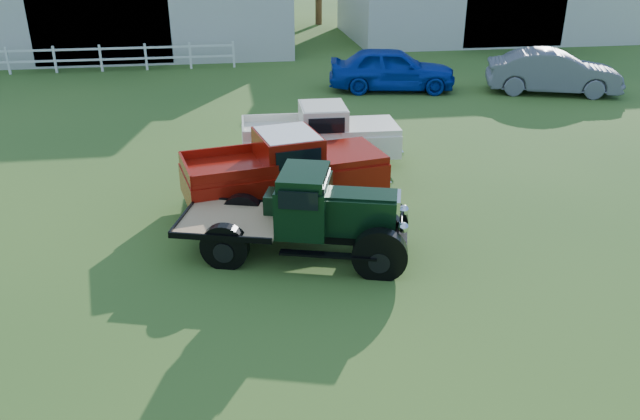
{
  "coord_description": "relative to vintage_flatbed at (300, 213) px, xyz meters",
  "views": [
    {
      "loc": [
        -1.49,
        -9.79,
        6.17
      ],
      "look_at": [
        0.2,
        1.2,
        1.05
      ],
      "focal_mm": 35.0,
      "sensor_mm": 36.0,
      "label": 1
    }
  ],
  "objects": [
    {
      "name": "white_pickup",
      "position": [
        1.2,
        5.2,
        -0.09
      ],
      "size": [
        4.51,
        1.85,
        1.64
      ],
      "primitive_type": null,
      "rotation": [
        0.0,
        0.0,
        -0.03
      ],
      "color": "#EDE2C9",
      "rests_on": "ground"
    },
    {
      "name": "red_pickup",
      "position": [
        -0.05,
        2.59,
        -0.02
      ],
      "size": [
        5.17,
        2.8,
        1.79
      ],
      "primitive_type": null,
      "rotation": [
        0.0,
        0.0,
        0.2
      ],
      "color": "maroon",
      "rests_on": "ground"
    },
    {
      "name": "misc_car_blue",
      "position": [
        5.36,
        13.19,
        -0.06
      ],
      "size": [
        5.3,
        2.87,
        1.71
      ],
      "primitive_type": "imported",
      "rotation": [
        0.0,
        0.0,
        1.4
      ],
      "color": "#072DA2",
      "rests_on": "ground"
    },
    {
      "name": "vintage_flatbed",
      "position": [
        0.0,
        0.0,
        0.0
      ],
      "size": [
        4.93,
        3.04,
        1.82
      ],
      "primitive_type": null,
      "rotation": [
        0.0,
        0.0,
        -0.28
      ],
      "color": "black",
      "rests_on": "ground"
    },
    {
      "name": "ground",
      "position": [
        0.17,
        -1.39,
        -0.91
      ],
      "size": [
        120.0,
        120.0,
        0.0
      ],
      "primitive_type": "plane",
      "color": "#2F541E"
    },
    {
      "name": "misc_car_grey",
      "position": [
        11.54,
        11.74,
        -0.08
      ],
      "size": [
        5.36,
        3.29,
        1.67
      ],
      "primitive_type": "imported",
      "rotation": [
        0.0,
        0.0,
        1.25
      ],
      "color": "#565964",
      "rests_on": "ground"
    },
    {
      "name": "fence_rail",
      "position": [
        -7.83,
        18.61,
        -0.31
      ],
      "size": [
        14.2,
        0.16,
        1.2
      ],
      "primitive_type": null,
      "color": "white",
      "rests_on": "ground"
    }
  ]
}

